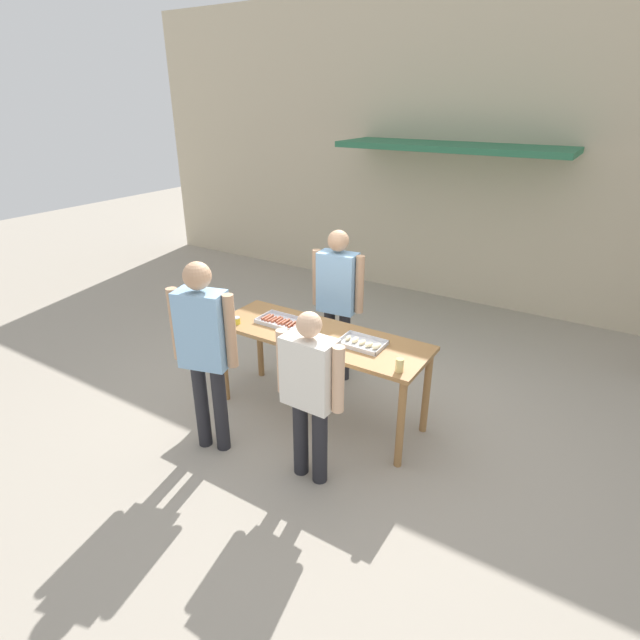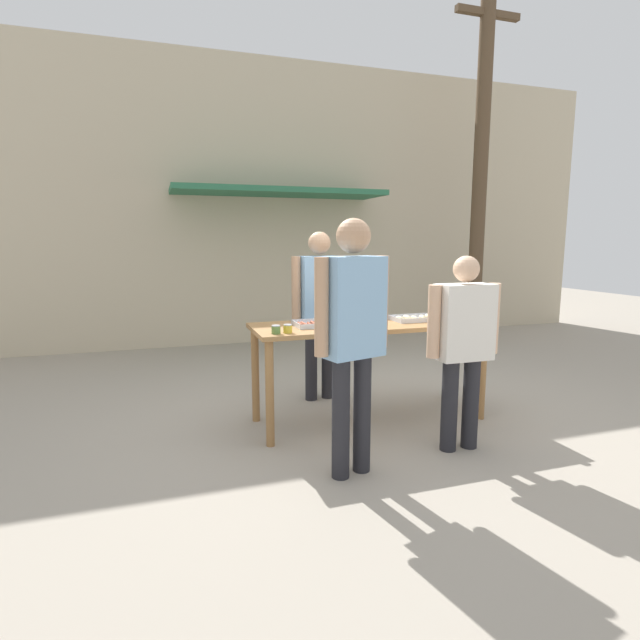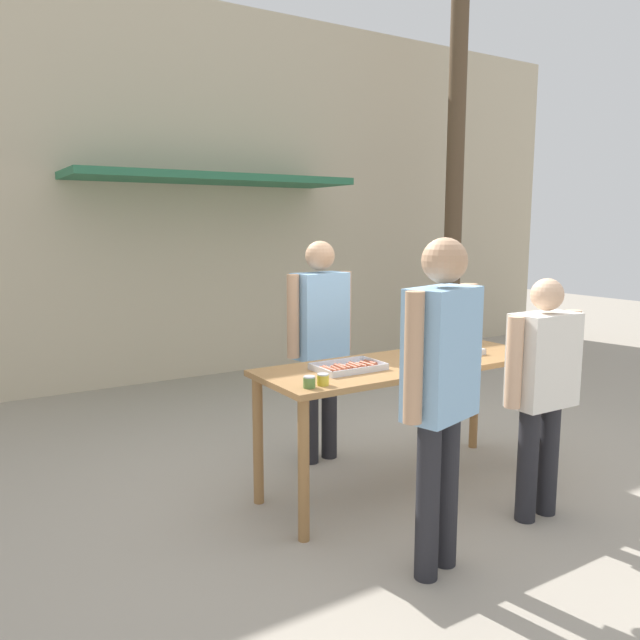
# 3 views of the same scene
# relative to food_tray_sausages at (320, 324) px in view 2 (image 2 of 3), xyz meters

# --- Properties ---
(ground_plane) EXTENTS (24.00, 24.00, 0.00)m
(ground_plane) POSITION_rel_food_tray_sausages_xyz_m (0.49, -0.01, -0.94)
(ground_plane) COLOR #A39989
(building_facade_back) EXTENTS (12.00, 1.11, 4.50)m
(building_facade_back) POSITION_rel_food_tray_sausages_xyz_m (0.49, 3.97, 1.31)
(building_facade_back) COLOR beige
(building_facade_back) RESTS_ON ground
(serving_table) EXTENTS (2.17, 0.74, 0.93)m
(serving_table) POSITION_rel_food_tray_sausages_xyz_m (0.49, -0.01, -0.13)
(serving_table) COLOR olive
(serving_table) RESTS_ON ground
(food_tray_sausages) EXTENTS (0.45, 0.30, 0.04)m
(food_tray_sausages) POSITION_rel_food_tray_sausages_xyz_m (0.00, 0.00, 0.00)
(food_tray_sausages) COLOR silver
(food_tray_sausages) RESTS_ON serving_table
(food_tray_buns) EXTENTS (0.42, 0.29, 0.05)m
(food_tray_buns) POSITION_rel_food_tray_sausages_xyz_m (0.95, 0.00, 0.00)
(food_tray_buns) COLOR silver
(food_tray_buns) RESTS_ON serving_table
(condiment_jar_mustard) EXTENTS (0.07, 0.07, 0.07)m
(condiment_jar_mustard) POSITION_rel_food_tray_sausages_xyz_m (-0.46, -0.26, 0.02)
(condiment_jar_mustard) COLOR #567A38
(condiment_jar_mustard) RESTS_ON serving_table
(condiment_jar_ketchup) EXTENTS (0.07, 0.07, 0.07)m
(condiment_jar_ketchup) POSITION_rel_food_tray_sausages_xyz_m (-0.36, -0.26, 0.02)
(condiment_jar_ketchup) COLOR gold
(condiment_jar_ketchup) RESTS_ON serving_table
(beer_cup) EXTENTS (0.07, 0.07, 0.12)m
(beer_cup) POSITION_rel_food_tray_sausages_xyz_m (1.43, -0.27, 0.05)
(beer_cup) COLOR #DBC67A
(beer_cup) RESTS_ON serving_table
(person_server_behind_table) EXTENTS (0.61, 0.27, 1.76)m
(person_server_behind_table) POSITION_rel_food_tray_sausages_xyz_m (0.24, 0.74, 0.11)
(person_server_behind_table) COLOR #232328
(person_server_behind_table) RESTS_ON ground
(person_customer_holding_hotdog) EXTENTS (0.60, 0.34, 1.82)m
(person_customer_holding_hotdog) POSITION_rel_food_tray_sausages_xyz_m (-0.09, -0.99, 0.15)
(person_customer_holding_hotdog) COLOR #232328
(person_customer_holding_hotdog) RESTS_ON ground
(person_customer_with_cup) EXTENTS (0.63, 0.25, 1.56)m
(person_customer_with_cup) POSITION_rel_food_tray_sausages_xyz_m (0.91, -0.84, -0.02)
(person_customer_with_cup) COLOR #232328
(person_customer_with_cup) RESTS_ON ground
(utility_pole) EXTENTS (1.10, 0.23, 5.74)m
(utility_pole) POSITION_rel_food_tray_sausages_xyz_m (3.58, 2.78, 2.01)
(utility_pole) COLOR brown
(utility_pole) RESTS_ON ground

